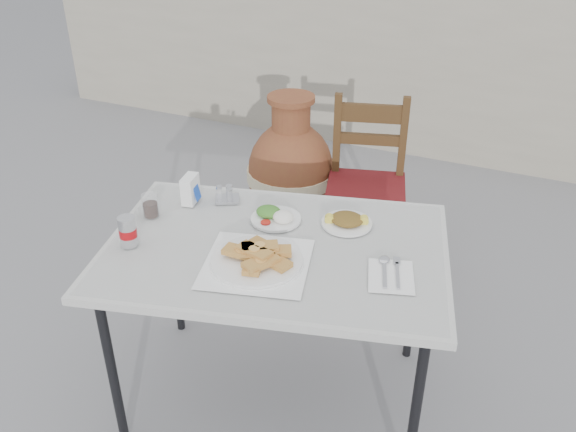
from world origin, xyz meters
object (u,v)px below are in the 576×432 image
at_px(cafe_table, 276,257).
at_px(napkin_holder, 190,189).
at_px(condiment_caddy, 227,196).
at_px(cola_glass, 150,207).
at_px(soda_can, 128,231).
at_px(salad_chopped_plate, 347,221).
at_px(terracotta_urn, 291,175).
at_px(pide_plate, 257,256).
at_px(salad_rice_plate, 275,216).
at_px(chair, 366,184).

relative_size(cafe_table, napkin_holder, 12.30).
bearing_deg(condiment_caddy, napkin_holder, -152.36).
bearing_deg(condiment_caddy, cola_glass, -132.87).
distance_m(napkin_holder, condiment_caddy, 0.14).
bearing_deg(soda_can, salad_chopped_plate, 34.46).
bearing_deg(cafe_table, cola_glass, -179.37).
bearing_deg(soda_can, cafe_table, 24.02).
bearing_deg(terracotta_urn, pide_plate, -70.88).
xyz_separation_m(salad_rice_plate, chair, (0.07, 0.87, -0.27)).
bearing_deg(salad_rice_plate, condiment_caddy, 166.46).
height_order(condiment_caddy, chair, chair).
relative_size(soda_can, terracotta_urn, 0.13).
bearing_deg(salad_rice_plate, soda_can, -137.09).
bearing_deg(cola_glass, napkin_holder, 62.66).
xyz_separation_m(salad_rice_plate, napkin_holder, (-0.34, -0.01, 0.04)).
xyz_separation_m(cafe_table, terracotta_urn, (-0.42, 1.08, -0.27)).
bearing_deg(salad_chopped_plate, soda_can, -145.54).
xyz_separation_m(soda_can, chair, (0.44, 1.21, -0.30)).
xyz_separation_m(salad_chopped_plate, terracotta_urn, (-0.59, 0.86, -0.33)).
bearing_deg(cafe_table, napkin_holder, 161.15).
bearing_deg(terracotta_urn, napkin_holder, -89.29).
height_order(cafe_table, soda_can, soda_can).
xyz_separation_m(salad_rice_plate, condiment_caddy, (-0.23, 0.05, 0.01)).
bearing_deg(chair, cola_glass, -131.18).
bearing_deg(salad_rice_plate, salad_chopped_plate, 17.31).
bearing_deg(terracotta_urn, salad_chopped_plate, -55.29).
bearing_deg(terracotta_urn, condiment_caddy, -81.67).
bearing_deg(salad_chopped_plate, napkin_holder, -172.01).
height_order(cafe_table, terracotta_urn, terracotta_urn).
bearing_deg(condiment_caddy, salad_rice_plate, -13.54).
height_order(cafe_table, cola_glass, cola_glass).
relative_size(chair, terracotta_urn, 1.05).
bearing_deg(pide_plate, napkin_holder, 147.07).
height_order(napkin_holder, terracotta_urn, terracotta_urn).
bearing_deg(pide_plate, salad_chopped_plate, 62.69).
xyz_separation_m(cola_glass, terracotta_urn, (0.06, 1.08, -0.35)).
height_order(cafe_table, chair, chair).
relative_size(pide_plate, cola_glass, 4.83).
height_order(pide_plate, salad_chopped_plate, pide_plate).
distance_m(salad_chopped_plate, soda_can, 0.74).
bearing_deg(napkin_holder, soda_can, -104.97).
xyz_separation_m(salad_rice_plate, soda_can, (-0.37, -0.34, 0.04)).
relative_size(cafe_table, chair, 1.52).
height_order(cola_glass, condiment_caddy, cola_glass).
distance_m(cola_glass, condiment_caddy, 0.28).
distance_m(salad_chopped_plate, cola_glass, 0.70).
bearing_deg(pide_plate, chair, 89.52).
bearing_deg(chair, salad_chopped_plate, -93.62).
bearing_deg(chair, salad_rice_plate, -110.29).
distance_m(cafe_table, cola_glass, 0.49).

